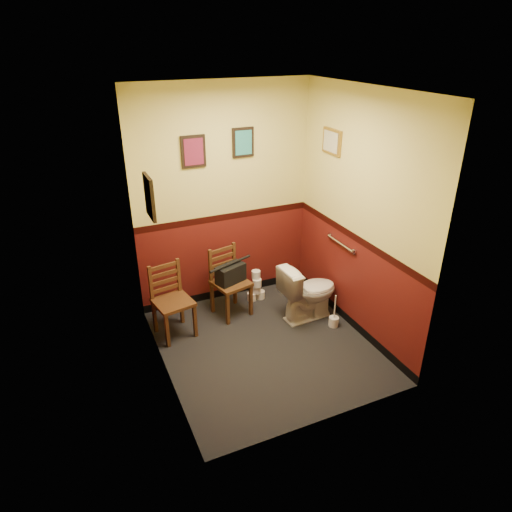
# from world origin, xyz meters

# --- Properties ---
(floor) EXTENTS (2.20, 2.40, 0.00)m
(floor) POSITION_xyz_m (0.00, 0.00, 0.00)
(floor) COLOR black
(floor) RESTS_ON ground
(ceiling) EXTENTS (2.20, 2.40, 0.00)m
(ceiling) POSITION_xyz_m (0.00, 0.00, 2.70)
(ceiling) COLOR silver
(ceiling) RESTS_ON ground
(wall_back) EXTENTS (2.20, 0.00, 2.70)m
(wall_back) POSITION_xyz_m (0.00, 1.20, 1.35)
(wall_back) COLOR #541410
(wall_back) RESTS_ON ground
(wall_front) EXTENTS (2.20, 0.00, 2.70)m
(wall_front) POSITION_xyz_m (0.00, -1.20, 1.35)
(wall_front) COLOR #541410
(wall_front) RESTS_ON ground
(wall_left) EXTENTS (0.00, 2.40, 2.70)m
(wall_left) POSITION_xyz_m (-1.10, 0.00, 1.35)
(wall_left) COLOR #541410
(wall_left) RESTS_ON ground
(wall_right) EXTENTS (0.00, 2.40, 2.70)m
(wall_right) POSITION_xyz_m (1.10, 0.00, 1.35)
(wall_right) COLOR #541410
(wall_right) RESTS_ON ground
(grab_bar) EXTENTS (0.05, 0.56, 0.06)m
(grab_bar) POSITION_xyz_m (1.07, 0.25, 0.95)
(grab_bar) COLOR silver
(grab_bar) RESTS_ON wall_right
(framed_print_back_a) EXTENTS (0.28, 0.04, 0.36)m
(framed_print_back_a) POSITION_xyz_m (-0.35, 1.18, 1.95)
(framed_print_back_a) COLOR black
(framed_print_back_a) RESTS_ON wall_back
(framed_print_back_b) EXTENTS (0.26, 0.04, 0.34)m
(framed_print_back_b) POSITION_xyz_m (0.25, 1.18, 2.00)
(framed_print_back_b) COLOR black
(framed_print_back_b) RESTS_ON wall_back
(framed_print_left) EXTENTS (0.04, 0.30, 0.38)m
(framed_print_left) POSITION_xyz_m (-1.08, 0.10, 1.85)
(framed_print_left) COLOR black
(framed_print_left) RESTS_ON wall_left
(framed_print_right) EXTENTS (0.04, 0.34, 0.28)m
(framed_print_right) POSITION_xyz_m (1.08, 0.60, 2.05)
(framed_print_right) COLOR olive
(framed_print_right) RESTS_ON wall_right
(toilet) EXTENTS (0.74, 0.44, 0.70)m
(toilet) POSITION_xyz_m (0.72, 0.32, 0.35)
(toilet) COLOR white
(toilet) RESTS_ON floor
(toilet_brush) EXTENTS (0.12, 0.12, 0.42)m
(toilet_brush) POSITION_xyz_m (0.91, 0.02, 0.07)
(toilet_brush) COLOR silver
(toilet_brush) RESTS_ON floor
(chair_left) EXTENTS (0.46, 0.46, 0.85)m
(chair_left) POSITION_xyz_m (-0.86, 0.66, 0.43)
(chair_left) COLOR #57331A
(chair_left) RESTS_ON floor
(chair_right) EXTENTS (0.48, 0.48, 0.85)m
(chair_right) POSITION_xyz_m (-0.11, 0.81, 0.43)
(chair_right) COLOR #57331A
(chair_right) RESTS_ON floor
(handbag) EXTENTS (0.39, 0.29, 0.26)m
(handbag) POSITION_xyz_m (-0.10, 0.77, 0.56)
(handbag) COLOR black
(handbag) RESTS_ON chair_right
(tp_stack) EXTENTS (0.24, 0.15, 0.41)m
(tp_stack) POSITION_xyz_m (0.31, 0.94, 0.18)
(tp_stack) COLOR silver
(tp_stack) RESTS_ON floor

